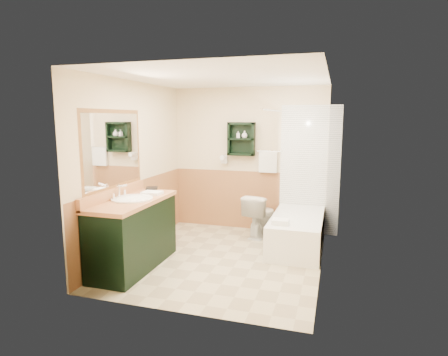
# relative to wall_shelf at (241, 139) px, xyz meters

# --- Properties ---
(floor) EXTENTS (3.00, 3.00, 0.00)m
(floor) POSITION_rel_wall_shelf_xyz_m (0.10, -1.41, -1.55)
(floor) COLOR #C4B78F
(floor) RESTS_ON ground
(back_wall) EXTENTS (2.60, 0.04, 2.40)m
(back_wall) POSITION_rel_wall_shelf_xyz_m (0.10, 0.11, -0.35)
(back_wall) COLOR #FFEDC7
(back_wall) RESTS_ON ground
(left_wall) EXTENTS (0.04, 3.00, 2.40)m
(left_wall) POSITION_rel_wall_shelf_xyz_m (-1.22, -1.41, -0.35)
(left_wall) COLOR #FFEDC7
(left_wall) RESTS_ON ground
(right_wall) EXTENTS (0.04, 3.00, 2.40)m
(right_wall) POSITION_rel_wall_shelf_xyz_m (1.42, -1.41, -0.35)
(right_wall) COLOR #FFEDC7
(right_wall) RESTS_ON ground
(ceiling) EXTENTS (2.60, 3.00, 0.04)m
(ceiling) POSITION_rel_wall_shelf_xyz_m (0.10, -1.41, 0.87)
(ceiling) COLOR white
(ceiling) RESTS_ON back_wall
(wainscot_left) EXTENTS (2.98, 2.98, 1.00)m
(wainscot_left) POSITION_rel_wall_shelf_xyz_m (-1.19, -1.41, -1.05)
(wainscot_left) COLOR #C37F4F
(wainscot_left) RESTS_ON left_wall
(wainscot_back) EXTENTS (2.58, 2.58, 1.00)m
(wainscot_back) POSITION_rel_wall_shelf_xyz_m (0.10, 0.08, -1.05)
(wainscot_back) COLOR #C37F4F
(wainscot_back) RESTS_ON back_wall
(mirror_frame) EXTENTS (1.30, 1.30, 1.00)m
(mirror_frame) POSITION_rel_wall_shelf_xyz_m (-1.17, -1.96, -0.05)
(mirror_frame) COLOR brown
(mirror_frame) RESTS_ON left_wall
(mirror_glass) EXTENTS (1.20, 1.20, 0.90)m
(mirror_glass) POSITION_rel_wall_shelf_xyz_m (-1.17, -1.96, -0.05)
(mirror_glass) COLOR white
(mirror_glass) RESTS_ON left_wall
(tile_right) EXTENTS (1.50, 1.50, 2.10)m
(tile_right) POSITION_rel_wall_shelf_xyz_m (1.38, -0.66, -0.50)
(tile_right) COLOR white
(tile_right) RESTS_ON right_wall
(tile_back) EXTENTS (0.95, 0.95, 2.10)m
(tile_back) POSITION_rel_wall_shelf_xyz_m (1.13, 0.07, -0.50)
(tile_back) COLOR white
(tile_back) RESTS_ON back_wall
(tile_accent) EXTENTS (1.50, 1.50, 0.10)m
(tile_accent) POSITION_rel_wall_shelf_xyz_m (1.37, -0.66, 0.35)
(tile_accent) COLOR #134329
(tile_accent) RESTS_ON right_wall
(wall_shelf) EXTENTS (0.45, 0.15, 0.55)m
(wall_shelf) POSITION_rel_wall_shelf_xyz_m (0.00, 0.00, 0.00)
(wall_shelf) COLOR black
(wall_shelf) RESTS_ON back_wall
(hair_dryer) EXTENTS (0.10, 0.24, 0.18)m
(hair_dryer) POSITION_rel_wall_shelf_xyz_m (-0.30, 0.02, -0.35)
(hair_dryer) COLOR white
(hair_dryer) RESTS_ON back_wall
(towel_bar) EXTENTS (0.40, 0.06, 0.40)m
(towel_bar) POSITION_rel_wall_shelf_xyz_m (0.45, 0.04, -0.20)
(towel_bar) COLOR white
(towel_bar) RESTS_ON back_wall
(curtain_rod) EXTENTS (0.03, 1.60, 0.03)m
(curtain_rod) POSITION_rel_wall_shelf_xyz_m (0.63, -0.66, 0.45)
(curtain_rod) COLOR silver
(curtain_rod) RESTS_ON back_wall
(shower_curtain) EXTENTS (1.05, 1.05, 1.70)m
(shower_curtain) POSITION_rel_wall_shelf_xyz_m (0.63, -0.48, -0.40)
(shower_curtain) COLOR beige
(shower_curtain) RESTS_ON curtain_rod
(vanity) EXTENTS (0.59, 1.40, 0.89)m
(vanity) POSITION_rel_wall_shelf_xyz_m (-0.89, -2.01, -1.11)
(vanity) COLOR black
(vanity) RESTS_ON ground
(bathtub) EXTENTS (0.72, 1.50, 0.48)m
(bathtub) POSITION_rel_wall_shelf_xyz_m (1.03, -0.67, -1.31)
(bathtub) COLOR white
(bathtub) RESTS_ON ground
(toilet) EXTENTS (0.54, 0.76, 0.68)m
(toilet) POSITION_rel_wall_shelf_xyz_m (0.40, -0.27, -1.21)
(toilet) COLOR white
(toilet) RESTS_ON ground
(counter_towel) EXTENTS (0.25, 0.19, 0.04)m
(counter_towel) POSITION_rel_wall_shelf_xyz_m (-0.80, -1.67, -0.64)
(counter_towel) COLOR white
(counter_towel) RESTS_ON vanity
(vanity_book) EXTENTS (0.16, 0.09, 0.22)m
(vanity_book) POSITION_rel_wall_shelf_xyz_m (-1.06, -1.35, -0.55)
(vanity_book) COLOR black
(vanity_book) RESTS_ON vanity
(tub_towel) EXTENTS (0.22, 0.18, 0.07)m
(tub_towel) POSITION_rel_wall_shelf_xyz_m (0.85, -1.18, -1.04)
(tub_towel) COLOR white
(tub_towel) RESTS_ON bathtub
(soap_bottle_a) EXTENTS (0.09, 0.13, 0.05)m
(soap_bottle_a) POSITION_rel_wall_shelf_xyz_m (-0.05, -0.01, 0.04)
(soap_bottle_a) COLOR white
(soap_bottle_a) RESTS_ON wall_shelf
(soap_bottle_b) EXTENTS (0.12, 0.14, 0.09)m
(soap_bottle_b) POSITION_rel_wall_shelf_xyz_m (0.06, -0.01, 0.06)
(soap_bottle_b) COLOR white
(soap_bottle_b) RESTS_ON wall_shelf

